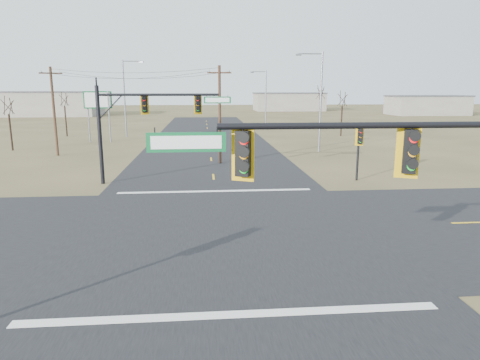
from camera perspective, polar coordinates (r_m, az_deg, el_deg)
The scene contains 21 objects.
ground at distance 19.51m, azimuth -2.67°, elevation -6.69°, with size 320.00×320.00×0.00m, color brown.
road_ew at distance 19.51m, azimuth -2.67°, elevation -6.66°, with size 160.00×14.00×0.02m, color black.
road_ns at distance 19.51m, azimuth -2.67°, elevation -6.66°, with size 14.00×160.00×0.02m, color black.
stop_bar_near at distance 12.63m, azimuth -1.22°, elevation -17.50°, with size 12.00×0.40×0.01m, color silver.
stop_bar_far at distance 26.71m, azimuth -3.32°, elevation -1.48°, with size 12.00×0.40×0.01m, color silver.
mast_arm_near at distance 11.01m, azimuth 21.05°, elevation 1.54°, with size 10.32×0.60×6.02m.
mast_arm_far at distance 29.20m, azimuth -12.30°, elevation 8.73°, with size 8.83×0.59×6.50m.
pedestal_signal_ne at distance 30.51m, azimuth 15.65°, elevation 5.14°, with size 0.65×0.55×3.82m.
utility_pole_near at distance 36.45m, azimuth -2.72°, elevation 8.93°, with size 2.01×0.24×8.19m.
utility_pole_far at distance 44.38m, azimuth -23.56°, elevation 8.58°, with size 1.95×0.82×8.31m.
highway_sign at distance 53.97m, azimuth -18.39°, elevation 9.30°, with size 3.18×0.67×6.04m.
streetlight_a at distance 44.11m, azimuth 10.46°, elevation 10.87°, with size 2.74×0.27×9.85m.
streetlight_b at distance 67.36m, azimuth 3.30°, elevation 11.01°, with size 2.55×0.41×9.09m.
streetlight_c at distance 59.23m, azimuth -14.95°, elevation 11.00°, with size 2.81×0.44×10.02m.
bare_tree_a at distance 50.28m, azimuth -28.56°, elevation 8.76°, with size 2.98×2.98×5.90m.
bare_tree_b at distance 62.61m, azimuth -22.42°, elevation 9.96°, with size 3.02×3.02×6.24m.
bare_tree_c at distance 59.96m, azimuth 13.51°, elevation 10.53°, with size 3.44×3.44×6.44m.
bare_tree_d at distance 68.05m, azimuth 10.70°, elevation 11.42°, with size 2.90×2.90×7.20m.
warehouse_left at distance 115.43m, azimuth -25.19°, elevation 9.14°, with size 28.00×14.00×5.50m, color gray.
warehouse_mid at distance 131.07m, azimuth 6.47°, elevation 10.29°, with size 20.00×12.00×5.00m, color gray.
warehouse_right at distance 117.57m, azimuth 23.65°, elevation 9.06°, with size 18.00×10.00×4.50m, color gray.
Camera 1 is at (-0.69, -18.47, 6.25)m, focal length 32.00 mm.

